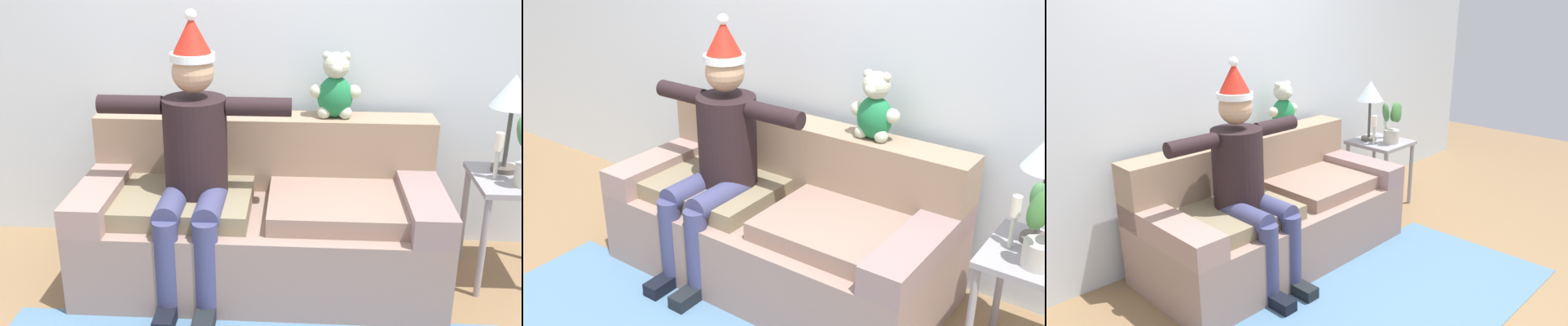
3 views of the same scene
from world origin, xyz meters
TOP-DOWN VIEW (x-y plane):
  - back_wall at (0.00, 1.55)m, footprint 7.00×0.10m
  - couch at (0.00, 1.02)m, footprint 1.97×0.91m
  - person_seated at (-0.35, 0.85)m, footprint 1.02×0.77m
  - teddy_bear at (0.40, 1.30)m, footprint 0.29×0.17m
  - side_table at (1.40, 1.05)m, footprint 0.47×0.49m
  - table_lamp at (1.35, 1.15)m, footprint 0.24×0.24m
  - candle_tall at (1.27, 1.03)m, footprint 0.04×0.04m

SIDE VIEW (x-z plane):
  - couch at x=0.00m, z-range -0.10..0.77m
  - side_table at x=1.40m, z-range 0.20..0.81m
  - person_seated at x=-0.35m, z-range 0.01..1.53m
  - candle_tall at x=1.27m, z-range 0.65..0.91m
  - teddy_bear at x=0.40m, z-range 0.85..1.23m
  - table_lamp at x=1.35m, z-range 0.77..1.32m
  - back_wall at x=0.00m, z-range 0.00..2.70m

